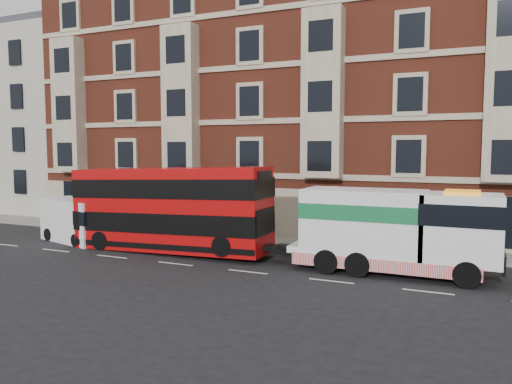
# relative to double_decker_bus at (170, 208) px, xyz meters

# --- Properties ---
(ground) EXTENTS (120.00, 120.00, 0.00)m
(ground) POSITION_rel_double_decker_bus_xyz_m (5.89, -2.36, -2.48)
(ground) COLOR black
(ground) RESTS_ON ground
(sidewalk) EXTENTS (90.00, 3.00, 0.15)m
(sidewalk) POSITION_rel_double_decker_bus_xyz_m (5.89, 5.14, -2.40)
(sidewalk) COLOR slate
(sidewalk) RESTS_ON ground
(victorian_terrace) EXTENTS (45.00, 12.00, 20.40)m
(victorian_terrace) POSITION_rel_double_decker_bus_xyz_m (6.39, 12.64, 7.59)
(victorian_terrace) COLOR brown
(victorian_terrace) RESTS_ON ground
(cream_block) EXTENTS (16.00, 10.00, 16.80)m
(cream_block) POSITION_rel_double_decker_bus_xyz_m (-24.11, 11.64, 5.87)
(cream_block) COLOR #BEB5A6
(cream_block) RESTS_ON ground
(lamp_post_west) EXTENTS (0.35, 0.15, 4.35)m
(lamp_post_west) POSITION_rel_double_decker_bus_xyz_m (-0.11, 3.84, 0.20)
(lamp_post_west) COLOR black
(lamp_post_west) RESTS_ON sidewalk
(double_decker_bus) EXTENTS (11.55, 2.65, 4.68)m
(double_decker_bus) POSITION_rel_double_decker_bus_xyz_m (0.00, 0.00, 0.00)
(double_decker_bus) COLOR #BC0A0B
(double_decker_bus) RESTS_ON ground
(tow_truck) EXTENTS (9.25, 2.73, 3.85)m
(tow_truck) POSITION_rel_double_decker_bus_xyz_m (12.06, -0.00, -0.43)
(tow_truck) COLOR white
(tow_truck) RESTS_ON ground
(box_van) EXTENTS (5.43, 3.34, 2.63)m
(box_van) POSITION_rel_double_decker_bus_xyz_m (-7.08, 0.26, -1.18)
(box_van) COLOR white
(box_van) RESTS_ON ground
(pedestrian) EXTENTS (0.78, 0.62, 1.89)m
(pedestrian) POSITION_rel_double_decker_bus_xyz_m (-4.61, 3.91, -1.38)
(pedestrian) COLOR #1B1E36
(pedestrian) RESTS_ON sidewalk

